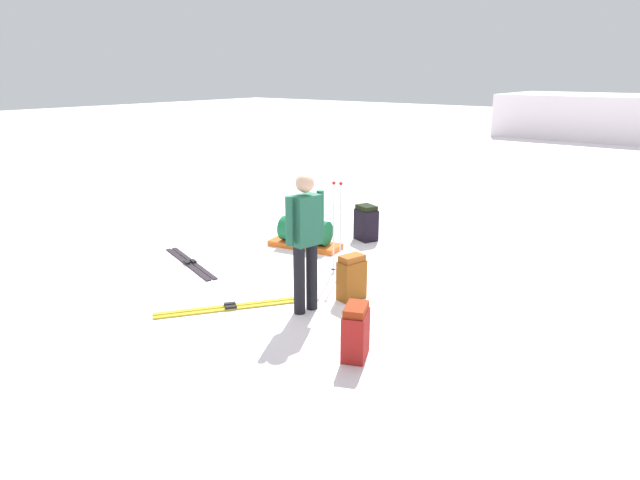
# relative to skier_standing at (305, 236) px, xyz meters

# --- Properties ---
(ground_plane) EXTENTS (80.00, 80.00, 0.00)m
(ground_plane) POSITION_rel_skier_standing_xyz_m (-0.28, 0.65, -0.95)
(ground_plane) COLOR white
(skier_standing) EXTENTS (0.27, 0.56, 1.70)m
(skier_standing) POSITION_rel_skier_standing_xyz_m (0.00, 0.00, 0.00)
(skier_standing) COLOR black
(skier_standing) RESTS_ON ground_plane
(ski_pair_near) EXTENTS (1.21, 1.62, 0.05)m
(ski_pair_near) POSITION_rel_skier_standing_xyz_m (-0.79, -0.52, -0.94)
(ski_pair_near) COLOR gold
(ski_pair_near) RESTS_ON ground_plane
(ski_pair_far) EXTENTS (1.69, 0.72, 0.05)m
(ski_pair_far) POSITION_rel_skier_standing_xyz_m (-2.51, 0.27, -0.94)
(ski_pair_far) COLOR black
(ski_pair_far) RESTS_ON ground_plane
(backpack_large_dark) EXTENTS (0.36, 0.44, 0.57)m
(backpack_large_dark) POSITION_rel_skier_standing_xyz_m (1.14, -0.59, -0.68)
(backpack_large_dark) COLOR maroon
(backpack_large_dark) RESTS_ON ground_plane
(backpack_bright) EXTENTS (0.45, 0.40, 0.62)m
(backpack_bright) POSITION_rel_skier_standing_xyz_m (-1.10, 2.99, -0.65)
(backpack_bright) COLOR black
(backpack_bright) RESTS_ON ground_plane
(backpack_small_spare) EXTENTS (0.28, 0.39, 0.59)m
(backpack_small_spare) POSITION_rel_skier_standing_xyz_m (0.23, 0.65, -0.66)
(backpack_small_spare) COLOR brown
(backpack_small_spare) RESTS_ON ground_plane
(ski_poles_planted_near) EXTENTS (0.17, 0.10, 1.36)m
(ski_poles_planted_near) POSITION_rel_skier_standing_xyz_m (-0.48, 1.29, -0.20)
(ski_poles_planted_near) COLOR silver
(ski_poles_planted_near) RESTS_ON ground_plane
(gear_sled) EXTENTS (1.27, 0.66, 0.49)m
(gear_sled) POSITION_rel_skier_standing_xyz_m (-1.65, 2.00, -0.73)
(gear_sled) COLOR #D65A1A
(gear_sled) RESTS_ON ground_plane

